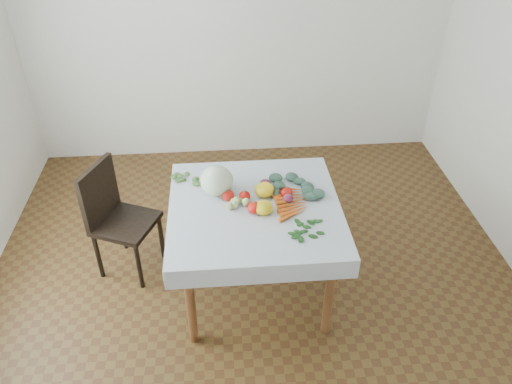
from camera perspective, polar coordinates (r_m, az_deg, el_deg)
The scene contains 19 objects.
ground at distance 3.78m, azimuth -0.12°, elevation -10.78°, with size 4.00×4.00×0.00m, color brown.
back_wall at distance 4.80m, azimuth -2.19°, elevation 18.85°, with size 4.00×0.04×2.70m, color white.
table at distance 3.33m, azimuth -0.13°, elevation -3.03°, with size 1.00×1.00×0.75m.
tablecloth at distance 3.27m, azimuth -0.13°, elevation -1.67°, with size 1.12×1.12×0.01m, color white.
chair at distance 3.76m, azimuth -15.88°, elevation -2.30°, with size 0.53×0.53×0.88m.
cabbage at distance 3.35m, azimuth -4.50°, elevation 1.31°, with size 0.22×0.22×0.20m, color #DCF0C9.
tomato_a at distance 3.31m, azimuth -1.31°, elevation -0.46°, with size 0.08×0.08×0.07m, color red.
tomato_b at distance 3.34m, azimuth 3.49°, elevation -0.04°, with size 0.08×0.08×0.07m, color red.
tomato_c at distance 3.31m, azimuth -3.22°, elevation -0.39°, with size 0.08×0.08×0.07m, color red.
tomato_d at distance 3.19m, azimuth -0.17°, elevation -1.81°, with size 0.09×0.09×0.08m, color red.
heirloom_back at distance 3.34m, azimuth 0.97°, elevation 0.26°, with size 0.13×0.13×0.09m, color yellow.
heirloom_front at distance 3.19m, azimuth 0.87°, elevation -1.80°, with size 0.12×0.12×0.09m, color yellow.
onion_a at distance 3.41m, azimuth 1.08°, elevation 0.89°, with size 0.08×0.08×0.07m, color #531739.
onion_b at distance 3.30m, azimuth 3.70°, elevation -0.75°, with size 0.07×0.07×0.06m, color #531739.
tomatillo_cluster at distance 3.26m, azimuth -2.06°, elevation -1.27°, with size 0.14×0.10×0.04m.
carrot_bunch at distance 3.30m, azimuth 4.03°, elevation -1.05°, with size 0.22×0.39×0.03m.
kale_bunch at distance 3.44m, azimuth 4.02°, elevation 0.82°, with size 0.32×0.32×0.05m.
basil_bunch at distance 3.09m, azimuth 6.11°, elevation -4.39°, with size 0.24×0.19×0.01m.
dill_bunch at distance 3.54m, azimuth -8.16°, elevation 1.43°, with size 0.22×0.16×0.02m.
Camera 1 is at (-0.21, -2.59, 2.74)m, focal length 35.00 mm.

